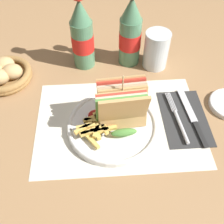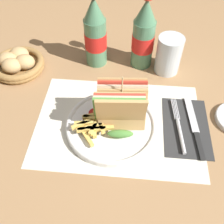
{
  "view_description": "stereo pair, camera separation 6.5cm",
  "coord_description": "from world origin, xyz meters",
  "px_view_note": "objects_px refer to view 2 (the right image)",
  "views": [
    {
      "loc": [
        -0.05,
        -0.41,
        0.54
      ],
      "look_at": [
        -0.02,
        0.01,
        0.04
      ],
      "focal_mm": 42.0,
      "sensor_mm": 36.0,
      "label": 1
    },
    {
      "loc": [
        0.02,
        -0.41,
        0.54
      ],
      "look_at": [
        -0.02,
        0.01,
        0.04
      ],
      "focal_mm": 42.0,
      "sensor_mm": 36.0,
      "label": 2
    }
  ],
  "objects_px": {
    "coke_bottle_near": "(95,34)",
    "knife": "(195,127)",
    "plate_main": "(111,125)",
    "club_sandwich": "(121,108)",
    "fork": "(180,130)",
    "coke_bottle_far": "(144,36)",
    "glass_near": "(168,57)",
    "bread_basket": "(18,64)"
  },
  "relations": [
    {
      "from": "glass_near",
      "to": "knife",
      "type": "bearing_deg",
      "value": -73.89
    },
    {
      "from": "bread_basket",
      "to": "knife",
      "type": "bearing_deg",
      "value": -19.51
    },
    {
      "from": "knife",
      "to": "glass_near",
      "type": "xyz_separation_m",
      "value": [
        -0.06,
        0.22,
        0.04
      ]
    },
    {
      "from": "knife",
      "to": "coke_bottle_near",
      "type": "relative_size",
      "value": 0.83
    },
    {
      "from": "club_sandwich",
      "to": "fork",
      "type": "bearing_deg",
      "value": -1.28
    },
    {
      "from": "coke_bottle_near",
      "to": "coke_bottle_far",
      "type": "height_order",
      "value": "same"
    },
    {
      "from": "knife",
      "to": "coke_bottle_near",
      "type": "height_order",
      "value": "coke_bottle_near"
    },
    {
      "from": "plate_main",
      "to": "knife",
      "type": "bearing_deg",
      "value": 4.75
    },
    {
      "from": "plate_main",
      "to": "bread_basket",
      "type": "bearing_deg",
      "value": 146.72
    },
    {
      "from": "club_sandwich",
      "to": "bread_basket",
      "type": "bearing_deg",
      "value": 149.47
    },
    {
      "from": "fork",
      "to": "glass_near",
      "type": "relative_size",
      "value": 1.5
    },
    {
      "from": "club_sandwich",
      "to": "knife",
      "type": "relative_size",
      "value": 0.78
    },
    {
      "from": "fork",
      "to": "bread_basket",
      "type": "xyz_separation_m",
      "value": [
        -0.48,
        0.2,
        0.01
      ]
    },
    {
      "from": "club_sandwich",
      "to": "knife",
      "type": "xyz_separation_m",
      "value": [
        0.19,
        0.01,
        -0.07
      ]
    },
    {
      "from": "club_sandwich",
      "to": "fork",
      "type": "relative_size",
      "value": 0.89
    },
    {
      "from": "coke_bottle_far",
      "to": "club_sandwich",
      "type": "bearing_deg",
      "value": -100.29
    },
    {
      "from": "coke_bottle_near",
      "to": "coke_bottle_far",
      "type": "xyz_separation_m",
      "value": [
        0.14,
        0.0,
        0.0
      ]
    },
    {
      "from": "fork",
      "to": "coke_bottle_near",
      "type": "relative_size",
      "value": 0.73
    },
    {
      "from": "plate_main",
      "to": "coke_bottle_near",
      "type": "height_order",
      "value": "coke_bottle_near"
    },
    {
      "from": "club_sandwich",
      "to": "bread_basket",
      "type": "distance_m",
      "value": 0.39
    },
    {
      "from": "coke_bottle_near",
      "to": "plate_main",
      "type": "bearing_deg",
      "value": -74.78
    },
    {
      "from": "coke_bottle_near",
      "to": "knife",
      "type": "bearing_deg",
      "value": -40.56
    },
    {
      "from": "knife",
      "to": "coke_bottle_far",
      "type": "distance_m",
      "value": 0.3
    },
    {
      "from": "club_sandwich",
      "to": "coke_bottle_near",
      "type": "xyz_separation_m",
      "value": [
        -0.09,
        0.25,
        0.03
      ]
    },
    {
      "from": "plate_main",
      "to": "bread_basket",
      "type": "height_order",
      "value": "bread_basket"
    },
    {
      "from": "fork",
      "to": "bread_basket",
      "type": "relative_size",
      "value": 1.09
    },
    {
      "from": "plate_main",
      "to": "coke_bottle_near",
      "type": "bearing_deg",
      "value": 105.22
    },
    {
      "from": "knife",
      "to": "coke_bottle_far",
      "type": "xyz_separation_m",
      "value": [
        -0.14,
        0.25,
        0.1
      ]
    },
    {
      "from": "plate_main",
      "to": "club_sandwich",
      "type": "relative_size",
      "value": 1.51
    },
    {
      "from": "club_sandwich",
      "to": "coke_bottle_near",
      "type": "bearing_deg",
      "value": 110.37
    },
    {
      "from": "knife",
      "to": "coke_bottle_far",
      "type": "bearing_deg",
      "value": 114.59
    },
    {
      "from": "plate_main",
      "to": "glass_near",
      "type": "xyz_separation_m",
      "value": [
        0.15,
        0.24,
        0.04
      ]
    },
    {
      "from": "fork",
      "to": "coke_bottle_far",
      "type": "bearing_deg",
      "value": 106.08
    },
    {
      "from": "club_sandwich",
      "to": "coke_bottle_far",
      "type": "relative_size",
      "value": 0.65
    },
    {
      "from": "glass_near",
      "to": "bread_basket",
      "type": "height_order",
      "value": "glass_near"
    },
    {
      "from": "club_sandwich",
      "to": "knife",
      "type": "distance_m",
      "value": 0.2
    },
    {
      "from": "coke_bottle_near",
      "to": "bread_basket",
      "type": "xyz_separation_m",
      "value": [
        -0.24,
        -0.06,
        -0.08
      ]
    },
    {
      "from": "coke_bottle_near",
      "to": "glass_near",
      "type": "height_order",
      "value": "coke_bottle_near"
    },
    {
      "from": "club_sandwich",
      "to": "knife",
      "type": "bearing_deg",
      "value": 3.28
    },
    {
      "from": "fork",
      "to": "coke_bottle_near",
      "type": "xyz_separation_m",
      "value": [
        -0.24,
        0.26,
        0.09
      ]
    },
    {
      "from": "knife",
      "to": "coke_bottle_far",
      "type": "relative_size",
      "value": 0.83
    },
    {
      "from": "club_sandwich",
      "to": "glass_near",
      "type": "distance_m",
      "value": 0.26
    }
  ]
}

